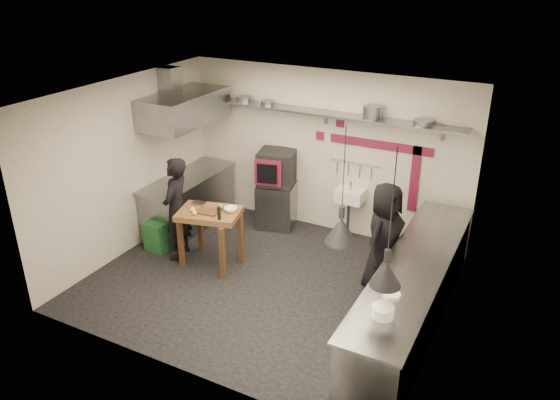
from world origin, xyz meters
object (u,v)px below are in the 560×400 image
at_px(chef_left, 176,209).
at_px(chef_right, 384,237).
at_px(combi_oven, 277,167).
at_px(oven_stand, 277,205).
at_px(green_bin, 159,235).
at_px(prep_table, 211,238).

height_order(chef_left, chef_right, chef_left).
bearing_deg(combi_oven, chef_right, -39.84).
height_order(oven_stand, chef_right, chef_right).
bearing_deg(combi_oven, green_bin, -139.95).
relative_size(oven_stand, combi_oven, 1.31).
xyz_separation_m(prep_table, chef_left, (-0.60, -0.03, 0.38)).
relative_size(combi_oven, prep_table, 0.67).
bearing_deg(chef_right, oven_stand, 75.98).
height_order(green_bin, chef_right, chef_right).
xyz_separation_m(combi_oven, prep_table, (-0.24, -1.74, -0.63)).
distance_m(oven_stand, chef_left, 1.95).
relative_size(prep_table, chef_right, 0.56).
height_order(combi_oven, green_bin, combi_oven).
bearing_deg(combi_oven, oven_stand, -81.32).
height_order(green_bin, prep_table, prep_table).
xyz_separation_m(combi_oven, chef_right, (2.31, -1.14, -0.28)).
distance_m(combi_oven, chef_left, 1.97).
xyz_separation_m(green_bin, chef_right, (3.59, 0.59, 0.56)).
relative_size(prep_table, chef_left, 0.55).
relative_size(green_bin, prep_table, 0.54).
bearing_deg(chef_right, prep_table, 114.14).
distance_m(oven_stand, combi_oven, 0.69).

